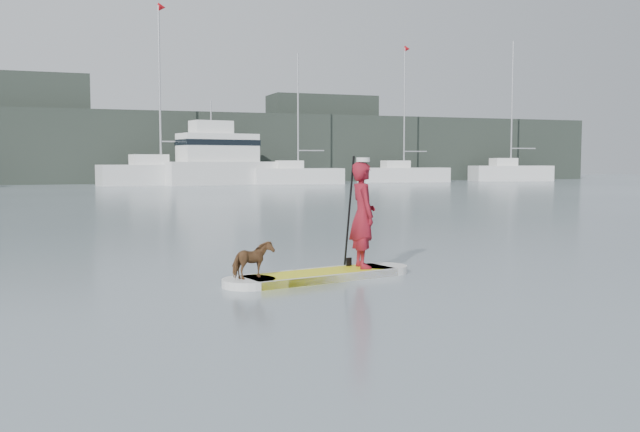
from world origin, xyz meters
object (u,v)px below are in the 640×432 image
object	(u,v)px
dog	(253,260)
sailboat_e	(297,175)
sailboat_f	(403,173)
paddleboard	(320,275)
paddler	(363,215)
sailboat_g	(510,172)
motor_yacht_a	(225,161)
sailboat_d	(160,172)

from	to	relation	value
dog	sailboat_e	world-z (taller)	sailboat_e
sailboat_f	paddleboard	bearing A→B (deg)	-113.23
dog	paddleboard	bearing A→B (deg)	-102.42
paddler	sailboat_g	size ratio (longest dim) A/B	0.13
motor_yacht_a	dog	bearing A→B (deg)	-112.91
paddler	sailboat_d	world-z (taller)	sailboat_d
paddler	sailboat_e	bearing A→B (deg)	-10.66
paddleboard	dog	world-z (taller)	dog
sailboat_d	sailboat_e	bearing A→B (deg)	-14.75
sailboat_d	paddler	bearing A→B (deg)	-100.98
sailboat_d	sailboat_e	distance (m)	10.83
dog	sailboat_g	world-z (taller)	sailboat_g
sailboat_e	motor_yacht_a	size ratio (longest dim) A/B	0.92
sailboat_f	sailboat_g	xyz separation A→B (m)	(11.14, -0.01, 0.05)
sailboat_e	motor_yacht_a	bearing A→B (deg)	174.46
paddleboard	paddler	xyz separation A→B (m)	(0.81, 0.17, 0.92)
paddler	sailboat_e	xyz separation A→B (m)	(13.49, 44.10, -0.23)
paddleboard	sailboat_g	size ratio (longest dim) A/B	0.25
paddler	motor_yacht_a	distance (m)	45.86
motor_yacht_a	paddleboard	bearing A→B (deg)	-111.57
paddleboard	sailboat_e	world-z (taller)	sailboat_e
paddleboard	dog	xyz separation A→B (m)	(-1.16, -0.25, 0.33)
paddler	motor_yacht_a	world-z (taller)	motor_yacht_a
paddler	sailboat_d	size ratio (longest dim) A/B	0.12
paddler	sailboat_f	world-z (taller)	sailboat_f
paddleboard	sailboat_d	distance (m)	45.79
sailboat_g	sailboat_f	bearing A→B (deg)	-170.10
sailboat_e	sailboat_g	distance (m)	21.64
motor_yacht_a	sailboat_g	distance (m)	27.29
sailboat_g	sailboat_e	bearing A→B (deg)	-165.24
sailboat_d	sailboat_f	distance (m)	21.18
paddleboard	sailboat_f	distance (m)	52.32
paddleboard	dog	distance (m)	1.23
dog	sailboat_f	bearing A→B (deg)	-53.84
dog	sailboat_e	distance (m)	47.14
sailboat_f	sailboat_g	distance (m)	11.14
sailboat_e	motor_yacht_a	world-z (taller)	sailboat_e
paddler	sailboat_g	distance (m)	57.77
paddler	dog	world-z (taller)	paddler
paddler	dog	size ratio (longest dim) A/B	2.67
paddleboard	motor_yacht_a	size ratio (longest dim) A/B	0.28
dog	motor_yacht_a	distance (m)	46.67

